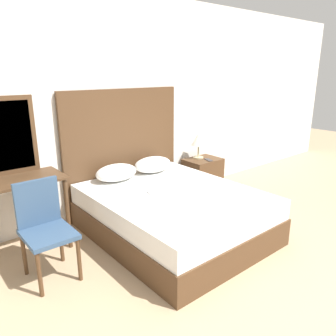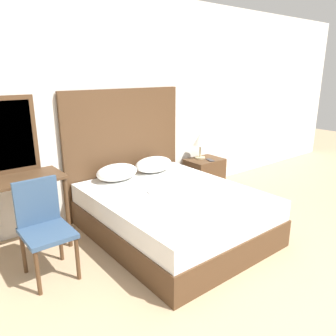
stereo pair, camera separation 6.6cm
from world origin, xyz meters
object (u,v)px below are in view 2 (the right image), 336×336
object	(u,v)px
phone_on_bed	(151,193)
vanity_desk	(19,193)
phone_on_nightstand	(210,160)
table_lamp	(200,140)
nightstand	(204,176)
chair	(43,223)
bed	(173,213)

from	to	relation	value
phone_on_bed	vanity_desk	xyz separation A→B (m)	(-1.20, 0.55, 0.11)
phone_on_nightstand	table_lamp	bearing A→B (deg)	100.56
phone_on_bed	nightstand	world-z (taller)	same
table_lamp	vanity_desk	distance (m)	2.61
vanity_desk	chair	distance (m)	0.53
chair	phone_on_nightstand	bearing A→B (deg)	10.55
bed	vanity_desk	xyz separation A→B (m)	(-1.41, 0.67, 0.37)
nightstand	chair	distance (m)	2.64
bed	phone_on_nightstand	world-z (taller)	phone_on_nightstand
nightstand	phone_on_nightstand	world-z (taller)	phone_on_nightstand
phone_on_nightstand	vanity_desk	distance (m)	2.63
bed	table_lamp	bearing A→B (deg)	34.63
vanity_desk	table_lamp	bearing A→B (deg)	3.25
nightstand	table_lamp	size ratio (longest dim) A/B	1.37
phone_on_nightstand	chair	bearing A→B (deg)	-169.45
bed	vanity_desk	world-z (taller)	vanity_desk
phone_on_bed	table_lamp	xyz separation A→B (m)	(1.40, 0.70, 0.28)
vanity_desk	chair	bearing A→B (deg)	-84.59
bed	nightstand	size ratio (longest dim) A/B	3.65
chair	phone_on_bed	bearing A→B (deg)	-1.84
nightstand	table_lamp	bearing A→B (deg)	103.44
chair	bed	bearing A→B (deg)	-6.75
phone_on_nightstand	nightstand	bearing A→B (deg)	98.21
table_lamp	chair	bearing A→B (deg)	-165.46
vanity_desk	chair	xyz separation A→B (m)	(0.05, -0.51, -0.14)
table_lamp	vanity_desk	bearing A→B (deg)	-176.75
bed	vanity_desk	size ratio (longest dim) A/B	2.26
nightstand	table_lamp	xyz separation A→B (m)	(-0.02, 0.08, 0.54)
phone_on_bed	vanity_desk	bearing A→B (deg)	155.29
vanity_desk	phone_on_bed	bearing A→B (deg)	-24.71
phone_on_bed	table_lamp	distance (m)	1.59
phone_on_bed	table_lamp	world-z (taller)	table_lamp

